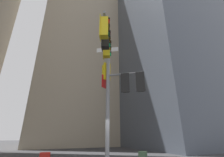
{
  "coord_description": "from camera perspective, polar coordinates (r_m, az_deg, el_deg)",
  "views": [
    {
      "loc": [
        -3.27,
        -7.85,
        1.7
      ],
      "look_at": [
        0.28,
        0.03,
        4.95
      ],
      "focal_mm": 24.3,
      "sensor_mm": 36.0,
      "label": 1
    }
  ],
  "objects": [
    {
      "name": "building_tower_right",
      "position": [
        32.35,
        19.81,
        9.81
      ],
      "size": [
        17.27,
        17.27,
        34.83
      ],
      "primitive_type": "cube",
      "color": "#4C5460",
      "rests_on": "ground"
    },
    {
      "name": "building_mid_block",
      "position": [
        36.27,
        -12.0,
        8.34
      ],
      "size": [
        16.17,
        16.17,
        37.95
      ],
      "primitive_type": "cube",
      "color": "tan",
      "rests_on": "ground"
    },
    {
      "name": "signal_pole_assembly",
      "position": [
        8.45,
        0.24,
        2.64
      ],
      "size": [
        3.33,
        3.5,
        8.03
      ],
      "color": "gray",
      "rests_on": "ground"
    }
  ]
}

